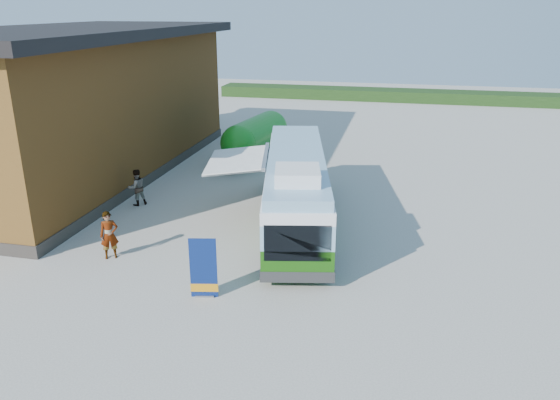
% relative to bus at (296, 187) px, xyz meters
% --- Properties ---
extents(ground, '(100.00, 100.00, 0.00)m').
position_rel_bus_xyz_m(ground, '(-1.81, -5.22, -1.63)').
color(ground, '#BCB7AD').
rests_on(ground, ground).
extents(barn, '(9.60, 21.20, 7.50)m').
position_rel_bus_xyz_m(barn, '(-12.31, 4.78, 1.96)').
color(barn, brown).
rests_on(barn, ground).
extents(hedge, '(40.00, 3.00, 1.00)m').
position_rel_bus_xyz_m(hedge, '(6.19, 32.78, -1.13)').
color(hedge, '#264419').
rests_on(hedge, ground).
extents(bus, '(4.60, 11.39, 3.42)m').
position_rel_bus_xyz_m(bus, '(0.00, 0.00, 0.00)').
color(bus, '#1C6210').
rests_on(bus, ground).
extents(awning, '(3.18, 4.33, 0.50)m').
position_rel_bus_xyz_m(awning, '(-2.37, 0.39, 0.86)').
color(awning, white).
rests_on(awning, ground).
extents(banner, '(0.84, 0.30, 1.96)m').
position_rel_bus_xyz_m(banner, '(-1.58, -6.39, -0.83)').
color(banner, navy).
rests_on(banner, ground).
extents(picnic_table, '(1.31, 1.17, 0.73)m').
position_rel_bus_xyz_m(picnic_table, '(0.73, -3.96, -1.09)').
color(picnic_table, tan).
rests_on(picnic_table, ground).
extents(person_a, '(0.76, 0.69, 1.74)m').
position_rel_bus_xyz_m(person_a, '(-5.81, -4.50, -0.77)').
color(person_a, '#999999').
rests_on(person_a, ground).
extents(person_b, '(1.01, 1.02, 1.66)m').
position_rel_bus_xyz_m(person_b, '(-7.42, 0.75, -0.81)').
color(person_b, '#999999').
rests_on(person_b, ground).
extents(slurry_tanker, '(2.68, 6.74, 2.51)m').
position_rel_bus_xyz_m(slurry_tanker, '(-4.22, 9.25, -0.19)').
color(slurry_tanker, '#18841D').
rests_on(slurry_tanker, ground).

